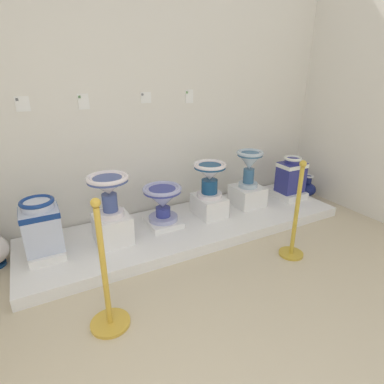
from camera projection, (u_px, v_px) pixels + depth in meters
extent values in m
cube|color=beige|center=(285.00, 319.00, 2.29)|extent=(6.18, 5.64, 0.02)
cube|color=silver|center=(166.00, 74.00, 3.36)|extent=(4.38, 0.06, 3.28)
cube|color=white|center=(190.00, 226.00, 3.49)|extent=(3.51, 1.01, 0.11)
cube|color=white|center=(47.00, 251.00, 2.85)|extent=(0.30, 0.39, 0.07)
cube|color=silver|center=(42.00, 229.00, 2.76)|extent=(0.31, 0.30, 0.39)
cube|color=navy|center=(39.00, 212.00, 2.70)|extent=(0.32, 0.31, 0.05)
cylinder|color=silver|center=(37.00, 205.00, 2.68)|extent=(0.26, 0.26, 0.07)
torus|color=navy|center=(37.00, 202.00, 2.66)|extent=(0.29, 0.29, 0.04)
cube|color=white|center=(113.00, 229.00, 3.03)|extent=(0.33, 0.33, 0.28)
cylinder|color=white|center=(111.00, 213.00, 2.97)|extent=(0.24, 0.24, 0.06)
cylinder|color=#3F5091|center=(110.00, 202.00, 2.92)|extent=(0.14, 0.14, 0.17)
cone|color=white|center=(108.00, 186.00, 2.86)|extent=(0.38, 0.38, 0.16)
cylinder|color=#3F5091|center=(107.00, 180.00, 2.84)|extent=(0.37, 0.37, 0.03)
torus|color=white|center=(107.00, 178.00, 2.83)|extent=(0.39, 0.39, 0.04)
cylinder|color=#3F5091|center=(107.00, 178.00, 2.84)|extent=(0.26, 0.26, 0.01)
cube|color=white|center=(163.00, 222.00, 3.40)|extent=(0.34, 0.38, 0.06)
cylinder|color=#A6ABDA|center=(163.00, 218.00, 3.38)|extent=(0.31, 0.31, 0.05)
cylinder|color=#323B93|center=(163.00, 212.00, 3.36)|extent=(0.16, 0.16, 0.10)
cone|color=#A6ABDA|center=(163.00, 198.00, 3.30)|extent=(0.40, 0.40, 0.21)
cylinder|color=#323B93|center=(162.00, 190.00, 3.27)|extent=(0.40, 0.40, 0.03)
torus|color=#A6ABDA|center=(162.00, 189.00, 3.26)|extent=(0.41, 0.41, 0.04)
cylinder|color=#323B93|center=(162.00, 189.00, 3.26)|extent=(0.28, 0.28, 0.01)
cube|color=white|center=(209.00, 205.00, 3.62)|extent=(0.30, 0.39, 0.22)
cylinder|color=white|center=(209.00, 195.00, 3.57)|extent=(0.29, 0.29, 0.04)
cylinder|color=navy|center=(209.00, 186.00, 3.53)|extent=(0.18, 0.18, 0.16)
cone|color=white|center=(210.00, 172.00, 3.47)|extent=(0.36, 0.36, 0.17)
cylinder|color=navy|center=(210.00, 167.00, 3.44)|extent=(0.35, 0.35, 0.03)
torus|color=white|center=(210.00, 165.00, 3.44)|extent=(0.37, 0.37, 0.04)
cylinder|color=navy|center=(210.00, 165.00, 3.44)|extent=(0.25, 0.25, 0.01)
cube|color=white|center=(247.00, 196.00, 3.88)|extent=(0.35, 0.36, 0.24)
cylinder|color=silver|center=(248.00, 185.00, 3.82)|extent=(0.23, 0.23, 0.05)
cylinder|color=#33608A|center=(249.00, 176.00, 3.78)|extent=(0.13, 0.13, 0.18)
cone|color=silver|center=(250.00, 161.00, 3.71)|extent=(0.30, 0.30, 0.20)
cylinder|color=#33608A|center=(250.00, 154.00, 3.68)|extent=(0.30, 0.30, 0.03)
torus|color=silver|center=(250.00, 153.00, 3.68)|extent=(0.32, 0.32, 0.04)
cylinder|color=#33608A|center=(250.00, 153.00, 3.68)|extent=(0.21, 0.21, 0.01)
cube|color=white|center=(289.00, 194.00, 4.12)|extent=(0.35, 0.35, 0.08)
cube|color=navy|center=(291.00, 177.00, 4.04)|extent=(0.32, 0.24, 0.39)
cube|color=white|center=(292.00, 165.00, 3.98)|extent=(0.33, 0.25, 0.05)
cylinder|color=navy|center=(293.00, 161.00, 3.95)|extent=(0.20, 0.20, 0.06)
torus|color=white|center=(293.00, 158.00, 3.94)|extent=(0.23, 0.23, 0.04)
cube|color=white|center=(23.00, 104.00, 2.80)|extent=(0.12, 0.01, 0.13)
cube|color=slate|center=(17.00, 100.00, 2.77)|extent=(0.02, 0.01, 0.02)
cube|color=white|center=(83.00, 102.00, 3.03)|extent=(0.10, 0.01, 0.15)
cube|color=#5B9E4C|center=(79.00, 97.00, 3.00)|extent=(0.02, 0.01, 0.02)
cube|color=white|center=(146.00, 98.00, 3.31)|extent=(0.11, 0.01, 0.11)
cube|color=slate|center=(142.00, 94.00, 3.28)|extent=(0.02, 0.01, 0.02)
cube|color=white|center=(189.00, 96.00, 3.54)|extent=(0.09, 0.01, 0.15)
cube|color=#5B9E4C|center=(187.00, 92.00, 3.51)|extent=(0.02, 0.01, 0.02)
cylinder|color=white|center=(306.00, 196.00, 4.40)|extent=(0.18, 0.18, 0.03)
ellipsoid|color=navy|center=(307.00, 189.00, 4.36)|extent=(0.24, 0.24, 0.19)
cylinder|color=navy|center=(308.00, 180.00, 4.31)|extent=(0.09, 0.09, 0.10)
torus|color=white|center=(309.00, 176.00, 4.29)|extent=(0.13, 0.13, 0.02)
cylinder|color=gold|center=(110.00, 323.00, 2.22)|extent=(0.28, 0.28, 0.02)
cylinder|color=gold|center=(104.00, 269.00, 2.05)|extent=(0.04, 0.04, 0.89)
sphere|color=gold|center=(96.00, 203.00, 1.88)|extent=(0.06, 0.06, 0.06)
cylinder|color=gold|center=(291.00, 253.00, 3.05)|extent=(0.23, 0.23, 0.02)
cylinder|color=gold|center=(296.00, 212.00, 2.89)|extent=(0.04, 0.04, 0.87)
sphere|color=gold|center=(303.00, 164.00, 2.72)|extent=(0.06, 0.06, 0.06)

